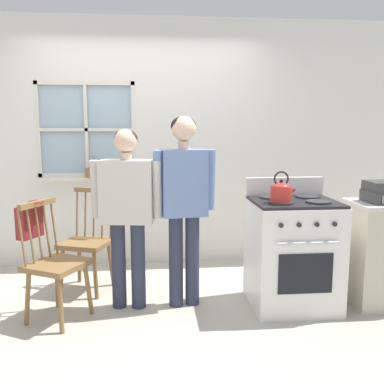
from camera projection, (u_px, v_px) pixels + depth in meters
The scene contains 11 objects.
ground_plane at pixel (145, 312), 3.57m from camera, with size 16.00×16.00×0.00m, color #B2AD9E.
wall_back at pixel (147, 144), 4.74m from camera, with size 6.40×0.16×2.70m.
chair_by_window at pixel (55, 265), 3.39m from camera, with size 0.55×0.56×0.96m.
chair_near_wall at pixel (87, 243), 4.02m from camera, with size 0.53×0.52×0.96m.
person_elderly_left at pixel (127, 203), 3.54m from camera, with size 0.60×0.26×1.52m.
person_teen_center at pixel (184, 193), 3.58m from camera, with size 0.54×0.26×1.62m.
stove at pixel (292, 252), 3.65m from camera, with size 0.71×0.68×1.08m.
kettle at pixel (281, 191), 3.43m from camera, with size 0.21×0.17×0.25m.
potted_plant at pixel (93, 171), 4.64m from camera, with size 0.16×0.16×0.24m.
handbag at pixel (30, 221), 3.42m from camera, with size 0.25×0.24×0.31m.
side_counter at pixel (381, 253), 3.71m from camera, with size 0.55×0.50×0.90m.
Camera 1 is at (0.07, -3.39, 1.54)m, focal length 40.00 mm.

